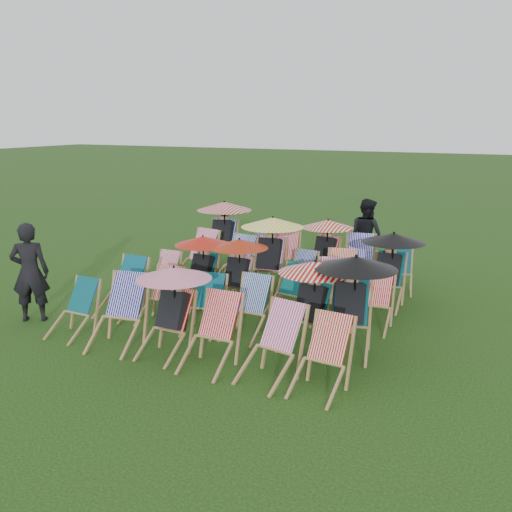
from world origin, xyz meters
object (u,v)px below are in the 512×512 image
at_px(deckchair_29, 399,270).
at_px(person_left, 30,272).
at_px(deckchair_0, 73,309).
at_px(deckchair_5, 322,357).
at_px(person_rear, 366,235).

relative_size(deckchair_29, person_left, 0.52).
distance_m(deckchair_0, deckchair_5, 4.06).
xyz_separation_m(deckchair_29, person_left, (-5.07, -4.27, 0.41)).
distance_m(person_left, person_rear, 6.81).
xyz_separation_m(deckchair_5, deckchair_29, (-0.06, 4.61, -0.04)).
height_order(deckchair_29, person_left, person_left).
xyz_separation_m(deckchair_0, deckchair_29, (4.00, 4.49, -0.01)).
bearing_deg(deckchair_0, deckchair_5, 0.58).
height_order(deckchair_5, person_left, person_left).
bearing_deg(person_left, deckchair_0, 135.51).
distance_m(deckchair_0, person_left, 1.17).
height_order(deckchair_29, person_rear, person_rear).
distance_m(deckchair_0, person_rear, 6.43).
bearing_deg(person_left, deckchair_5, 143.13).
relative_size(person_left, person_rear, 1.03).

